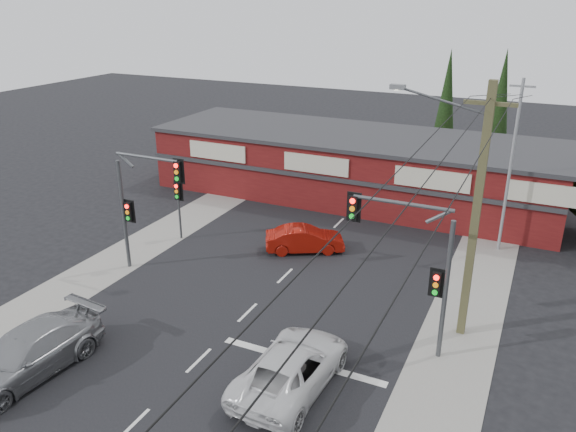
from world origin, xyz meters
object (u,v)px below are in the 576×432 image
at_px(red_sedan, 305,239).
at_px(utility_pole, 473,207).
at_px(white_suv, 292,367).
at_px(shop_building, 353,165).
at_px(silver_suv, 27,353).

xyz_separation_m(red_sedan, utility_pole, (8.66, -4.42, 4.72)).
xyz_separation_m(white_suv, red_sedan, (-4.02, 10.32, -0.08)).
relative_size(red_sedan, shop_building, 0.15).
bearing_deg(white_suv, utility_pole, -125.77).
bearing_deg(shop_building, white_suv, -76.66).
height_order(red_sedan, utility_pole, utility_pole).
bearing_deg(utility_pole, red_sedan, 152.95).
distance_m(silver_suv, shop_building, 23.65).
distance_m(white_suv, silver_suv, 9.41).
height_order(shop_building, utility_pole, utility_pole).
bearing_deg(utility_pole, shop_building, 123.76).
height_order(white_suv, shop_building, shop_building).
xyz_separation_m(silver_suv, shop_building, (4.07, 23.26, 1.30)).
bearing_deg(shop_building, utility_pole, -56.24).
height_order(silver_suv, red_sedan, silver_suv).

